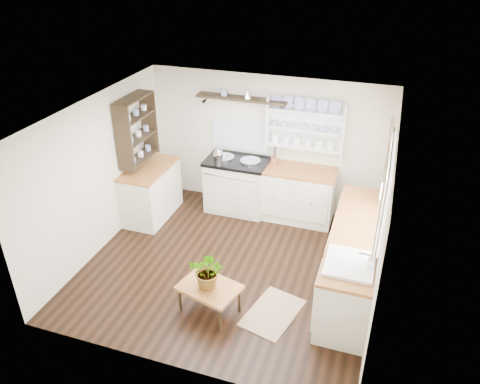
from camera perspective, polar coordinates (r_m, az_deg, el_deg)
name	(u,v)px	position (r m, az deg, el deg)	size (l,w,h in m)	color
floor	(229,265)	(6.87, -1.30, -8.91)	(4.00, 3.80, 0.01)	black
wall_back	(267,143)	(7.86, 3.28, 5.95)	(4.00, 0.02, 2.30)	beige
wall_right	(383,222)	(5.95, 17.07, -3.53)	(0.02, 3.80, 2.30)	beige
wall_left	(99,175)	(7.09, -16.83, 2.00)	(0.02, 3.80, 2.30)	beige
ceiling	(227,114)	(5.75, -1.56, 9.47)	(4.00, 3.80, 0.01)	white
window	(385,186)	(5.88, 17.23, 0.72)	(0.08, 1.55, 1.22)	white
aga_cooker	(237,184)	(7.98, -0.35, 0.96)	(1.04, 0.72, 0.96)	beige
back_cabinets	(296,193)	(7.78, 6.80, -0.14)	(1.27, 0.63, 0.90)	beige
right_cabinets	(353,258)	(6.41, 13.56, -7.86)	(0.62, 2.43, 0.90)	beige
belfast_sink	(348,272)	(5.61, 13.08, -9.49)	(0.55, 0.60, 0.45)	white
left_cabinets	(151,191)	(7.92, -10.78, 0.09)	(0.62, 1.13, 0.90)	beige
plate_rack	(306,126)	(7.55, 8.09, 8.01)	(1.20, 0.22, 0.90)	white
high_shelf	(242,99)	(7.59, 0.22, 11.26)	(1.50, 0.29, 0.16)	black
left_shelving	(137,129)	(7.53, -12.49, 7.53)	(0.28, 0.80, 1.05)	black
kettle	(219,155)	(7.71, -2.62, 4.54)	(0.17, 0.17, 0.21)	silver
utensil_crock	(274,160)	(7.70, 4.17, 3.91)	(0.10, 0.10, 0.12)	#994838
center_table	(209,289)	(5.94, -3.76, -11.74)	(0.84, 0.69, 0.39)	brown
potted_plant	(209,271)	(5.76, -3.85, -9.57)	(0.43, 0.38, 0.48)	#3F7233
floor_rug	(273,313)	(6.13, 4.00, -14.49)	(0.55, 0.85, 0.02)	#916B54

